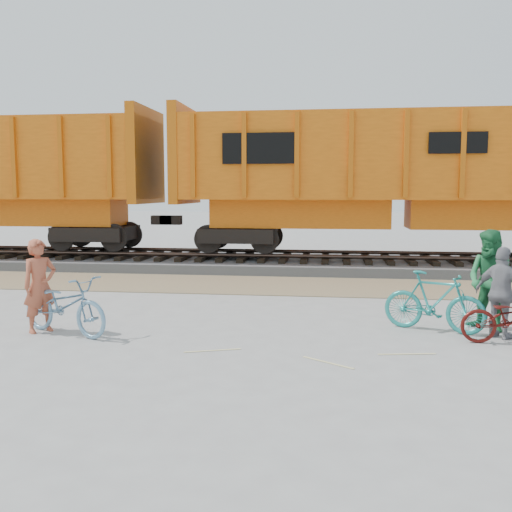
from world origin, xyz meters
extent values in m
plane|color=#9E9E99|center=(0.00, 0.00, 0.00)|extent=(120.00, 120.00, 0.00)
cube|color=#8B7956|center=(0.00, 5.50, 0.01)|extent=(120.00, 3.00, 0.02)
cube|color=slate|center=(0.00, 9.00, 0.15)|extent=(120.00, 4.00, 0.30)
cube|color=black|center=(-6.50, 9.00, 0.36)|extent=(0.22, 2.60, 0.12)
cube|color=black|center=(0.00, 9.00, 0.36)|extent=(0.22, 2.60, 0.12)
cylinder|color=#382821|center=(0.00, 8.28, 0.48)|extent=(120.00, 0.12, 0.12)
cylinder|color=#382821|center=(0.00, 9.72, 0.48)|extent=(120.00, 0.12, 0.12)
cube|color=#BE570B|center=(-5.25, 9.00, 3.64)|extent=(0.30, 3.06, 3.10)
cube|color=black|center=(2.90, 9.00, 0.94)|extent=(11.20, 2.20, 0.80)
cube|color=orange|center=(2.90, 9.00, 1.79)|extent=(11.76, 1.65, 0.90)
cube|color=orange|center=(2.90, 9.00, 3.54)|extent=(14.00, 3.00, 2.60)
cube|color=#BE570B|center=(-3.95, 9.00, 3.64)|extent=(0.30, 3.06, 3.10)
cube|color=black|center=(-1.30, 7.42, 3.74)|extent=(2.20, 0.04, 0.90)
imported|color=#6995B2|center=(-3.77, -0.10, 0.52)|extent=(2.09, 1.41, 1.04)
imported|color=teal|center=(2.66, 0.95, 0.54)|extent=(1.85, 1.16, 1.08)
imported|color=#AC5035|center=(-4.27, 0.00, 0.83)|extent=(0.69, 0.72, 1.66)
imported|color=#236F3D|center=(3.66, 1.15, 0.91)|extent=(1.11, 1.11, 1.81)
imported|color=gray|center=(3.70, 0.60, 0.78)|extent=(0.95, 0.88, 1.57)
camera|label=1|loc=(0.82, -9.35, 2.49)|focal=40.00mm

